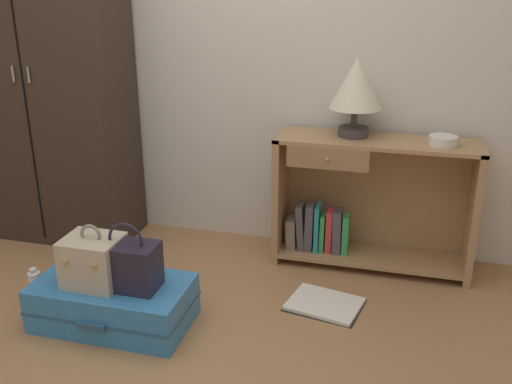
{
  "coord_description": "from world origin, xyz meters",
  "views": [
    {
      "loc": [
        1.04,
        -1.87,
        1.62
      ],
      "look_at": [
        0.32,
        0.83,
        0.55
      ],
      "focal_mm": 40.88,
      "sensor_mm": 36.0,
      "label": 1
    }
  ],
  "objects_px": {
    "handbag": "(128,265)",
    "open_book_on_floor": "(325,304)",
    "bottle": "(36,287)",
    "bookshelf": "(364,203)",
    "train_case": "(94,261)",
    "suitcase_large": "(114,303)",
    "wardrobe": "(45,68)",
    "table_lamp": "(356,86)",
    "bowl": "(443,141)"
  },
  "relations": [
    {
      "from": "suitcase_large",
      "to": "train_case",
      "type": "height_order",
      "value": "train_case"
    },
    {
      "from": "bowl",
      "to": "bottle",
      "type": "distance_m",
      "value": 2.25
    },
    {
      "from": "bowl",
      "to": "handbag",
      "type": "relative_size",
      "value": 0.45
    },
    {
      "from": "bookshelf",
      "to": "table_lamp",
      "type": "distance_m",
      "value": 0.67
    },
    {
      "from": "bowl",
      "to": "train_case",
      "type": "xyz_separation_m",
      "value": [
        -1.56,
        -0.94,
        -0.44
      ]
    },
    {
      "from": "bowl",
      "to": "bottle",
      "type": "bearing_deg",
      "value": -156.49
    },
    {
      "from": "handbag",
      "to": "table_lamp",
      "type": "bearing_deg",
      "value": 47.43
    },
    {
      "from": "open_book_on_floor",
      "to": "bookshelf",
      "type": "bearing_deg",
      "value": 76.78
    },
    {
      "from": "train_case",
      "to": "open_book_on_floor",
      "type": "xyz_separation_m",
      "value": [
        1.04,
        0.44,
        -0.33
      ]
    },
    {
      "from": "table_lamp",
      "to": "suitcase_large",
      "type": "distance_m",
      "value": 1.69
    },
    {
      "from": "wardrobe",
      "to": "bowl",
      "type": "xyz_separation_m",
      "value": [
        2.32,
        0.02,
        -0.29
      ]
    },
    {
      "from": "bookshelf",
      "to": "table_lamp",
      "type": "relative_size",
      "value": 2.58
    },
    {
      "from": "table_lamp",
      "to": "bookshelf",
      "type": "bearing_deg",
      "value": -10.31
    },
    {
      "from": "train_case",
      "to": "bottle",
      "type": "xyz_separation_m",
      "value": [
        -0.41,
        0.08,
        -0.25
      ]
    },
    {
      "from": "bookshelf",
      "to": "suitcase_large",
      "type": "height_order",
      "value": "bookshelf"
    },
    {
      "from": "bookshelf",
      "to": "table_lamp",
      "type": "height_order",
      "value": "table_lamp"
    },
    {
      "from": "bottle",
      "to": "bookshelf",
      "type": "bearing_deg",
      "value": 29.71
    },
    {
      "from": "suitcase_large",
      "to": "bottle",
      "type": "height_order",
      "value": "suitcase_large"
    },
    {
      "from": "handbag",
      "to": "wardrobe",
      "type": "bearing_deg",
      "value": 135.83
    },
    {
      "from": "wardrobe",
      "to": "open_book_on_floor",
      "type": "xyz_separation_m",
      "value": [
        1.8,
        -0.48,
        -1.06
      ]
    },
    {
      "from": "bottle",
      "to": "table_lamp",
      "type": "bearing_deg",
      "value": 31.58
    },
    {
      "from": "suitcase_large",
      "to": "train_case",
      "type": "xyz_separation_m",
      "value": [
        -0.07,
        -0.02,
        0.23
      ]
    },
    {
      "from": "bowl",
      "to": "train_case",
      "type": "distance_m",
      "value": 1.87
    },
    {
      "from": "handbag",
      "to": "open_book_on_floor",
      "type": "distance_m",
      "value": 1.02
    },
    {
      "from": "table_lamp",
      "to": "handbag",
      "type": "distance_m",
      "value": 1.52
    },
    {
      "from": "bookshelf",
      "to": "open_book_on_floor",
      "type": "xyz_separation_m",
      "value": [
        -0.13,
        -0.55,
        -0.36
      ]
    },
    {
      "from": "suitcase_large",
      "to": "train_case",
      "type": "bearing_deg",
      "value": -162.98
    },
    {
      "from": "wardrobe",
      "to": "table_lamp",
      "type": "distance_m",
      "value": 1.85
    },
    {
      "from": "handbag",
      "to": "open_book_on_floor",
      "type": "height_order",
      "value": "handbag"
    },
    {
      "from": "wardrobe",
      "to": "suitcase_large",
      "type": "height_order",
      "value": "wardrobe"
    },
    {
      "from": "bowl",
      "to": "suitcase_large",
      "type": "relative_size",
      "value": 0.2
    },
    {
      "from": "bookshelf",
      "to": "train_case",
      "type": "distance_m",
      "value": 1.53
    },
    {
      "from": "train_case",
      "to": "handbag",
      "type": "height_order",
      "value": "handbag"
    },
    {
      "from": "bookshelf",
      "to": "train_case",
      "type": "xyz_separation_m",
      "value": [
        -1.17,
        -0.99,
        -0.03
      ]
    },
    {
      "from": "bookshelf",
      "to": "bottle",
      "type": "xyz_separation_m",
      "value": [
        -1.58,
        -0.9,
        -0.28
      ]
    },
    {
      "from": "suitcase_large",
      "to": "open_book_on_floor",
      "type": "distance_m",
      "value": 1.06
    },
    {
      "from": "bookshelf",
      "to": "handbag",
      "type": "relative_size",
      "value": 3.38
    },
    {
      "from": "handbag",
      "to": "bottle",
      "type": "xyz_separation_m",
      "value": [
        -0.58,
        0.08,
        -0.25
      ]
    },
    {
      "from": "bookshelf",
      "to": "suitcase_large",
      "type": "relative_size",
      "value": 1.48
    },
    {
      "from": "suitcase_large",
      "to": "bottle",
      "type": "relative_size",
      "value": 3.81
    },
    {
      "from": "table_lamp",
      "to": "suitcase_large",
      "type": "xyz_separation_m",
      "value": [
        -1.01,
        -0.98,
        -0.92
      ]
    },
    {
      "from": "bookshelf",
      "to": "train_case",
      "type": "height_order",
      "value": "bookshelf"
    },
    {
      "from": "wardrobe",
      "to": "bookshelf",
      "type": "distance_m",
      "value": 2.06
    },
    {
      "from": "wardrobe",
      "to": "suitcase_large",
      "type": "distance_m",
      "value": 1.55
    },
    {
      "from": "bookshelf",
      "to": "open_book_on_floor",
      "type": "relative_size",
      "value": 2.67
    },
    {
      "from": "bottle",
      "to": "wardrobe",
      "type": "bearing_deg",
      "value": 113.0
    },
    {
      "from": "table_lamp",
      "to": "bottle",
      "type": "distance_m",
      "value": 1.99
    },
    {
      "from": "bottle",
      "to": "handbag",
      "type": "bearing_deg",
      "value": -7.39
    },
    {
      "from": "bookshelf",
      "to": "bottle",
      "type": "relative_size",
      "value": 5.65
    },
    {
      "from": "bowl",
      "to": "open_book_on_floor",
      "type": "xyz_separation_m",
      "value": [
        -0.52,
        -0.5,
        -0.77
      ]
    }
  ]
}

